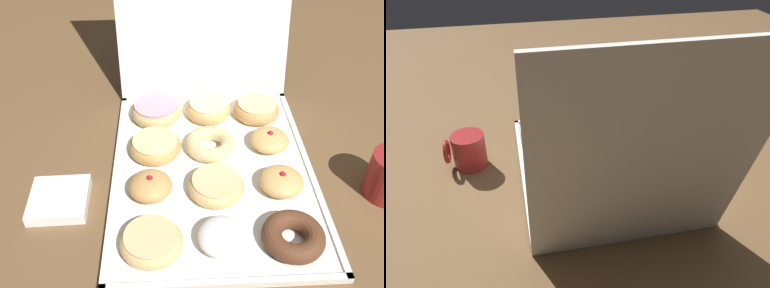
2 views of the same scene
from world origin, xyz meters
The scene contains 17 objects.
ground_plane centered at (0.00, 0.00, 0.00)m, with size 3.00×3.00×0.00m, color brown.
donut_box centered at (0.00, 0.00, 0.01)m, with size 0.43×0.55×0.01m.
box_lid_open centered at (0.00, 0.34, 0.24)m, with size 0.43×0.50×0.01m, color white.
glazed_ring_donut_0 centered at (-0.13, -0.19, 0.03)m, with size 0.11×0.11×0.03m.
powdered_filled_donut_1 centered at (0.00, -0.19, 0.03)m, with size 0.09×0.09×0.04m.
chocolate_cake_ring_donut_2 centered at (0.13, -0.20, 0.03)m, with size 0.11×0.11×0.04m.
jelly_filled_donut_3 centered at (-0.13, -0.06, 0.03)m, with size 0.09×0.09×0.05m.
glazed_ring_donut_4 centered at (0.00, -0.06, 0.03)m, with size 0.11×0.11×0.04m.
jelly_filled_donut_5 centered at (0.13, -0.06, 0.03)m, with size 0.09×0.09×0.05m.
glazed_ring_donut_6 centered at (-0.12, 0.07, 0.03)m, with size 0.12×0.12×0.04m.
cruller_donut_7 centered at (0.00, 0.07, 0.03)m, with size 0.11×0.11×0.03m.
jelly_filled_donut_8 centered at (0.13, 0.07, 0.03)m, with size 0.09×0.09×0.04m.
pink_frosted_donut_9 centered at (-0.12, 0.19, 0.03)m, with size 0.12×0.12×0.04m.
glazed_ring_donut_10 centered at (0.01, 0.20, 0.03)m, with size 0.11×0.11×0.04m.
glazed_ring_donut_11 centered at (0.12, 0.19, 0.03)m, with size 0.11×0.11×0.04m.
coffee_mug centered at (0.35, -0.08, 0.05)m, with size 0.11×0.09×0.10m.
napkin_stack centered at (-0.31, -0.07, 0.01)m, with size 0.11×0.11×0.02m, color white.
Camera 2 is at (0.23, 0.83, 0.64)m, focal length 35.13 mm.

